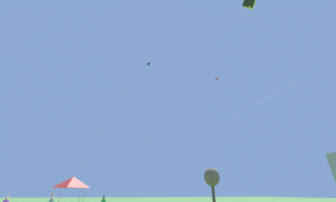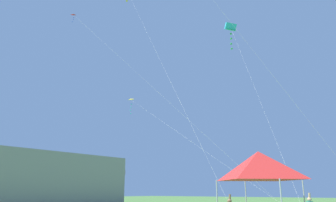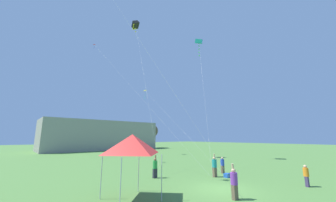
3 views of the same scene
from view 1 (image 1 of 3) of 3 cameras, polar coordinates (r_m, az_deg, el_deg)
tree_far_right at (r=54.76m, az=13.22°, el=-21.74°), size 4.09×4.09×8.25m
festival_tent at (r=26.10m, az=-27.12°, el=-21.17°), size 2.92×2.92×3.82m
kite_black_diamond_1 at (r=35.89m, az=-5.88°, el=11.26°), size 8.44×13.08×24.45m
kite_red_delta_2 at (r=30.12m, az=13.68°, el=5.57°), size 6.48×18.03×18.67m
kite_black_box_3 at (r=32.16m, az=23.47°, el=25.88°), size 7.17×17.96×27.36m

